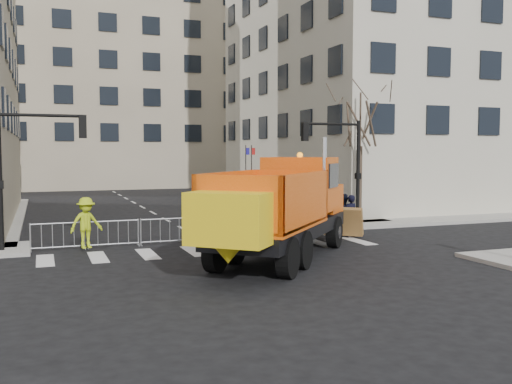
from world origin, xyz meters
name	(u,v)px	position (x,y,z in m)	size (l,w,h in m)	color
ground	(276,278)	(0.00, 0.00, 0.00)	(120.00, 120.00, 0.00)	black
sidewalk_back	(201,237)	(0.00, 8.50, 0.07)	(64.00, 5.00, 0.15)	gray
building_far	(99,80)	(0.00, 52.00, 12.00)	(30.00, 18.00, 24.00)	gray
traffic_light_left	(0,182)	(-8.00, 7.50, 2.70)	(0.18, 0.18, 5.40)	black
traffic_light_right	(358,174)	(8.50, 9.50, 2.70)	(0.18, 0.18, 5.40)	black
crowd_barriers	(190,230)	(-0.75, 7.60, 0.55)	(12.60, 0.60, 1.10)	#9EA0A5
street_tree	(360,153)	(9.20, 10.50, 3.75)	(3.00, 3.00, 7.50)	#382B21
plow_truck	(279,206)	(1.26, 2.68, 1.94)	(9.72, 10.33, 4.36)	black
cop_a	(350,216)	(6.38, 6.57, 0.95)	(0.69, 0.46, 1.90)	black
cop_b	(343,215)	(6.23, 7.00, 0.96)	(0.94, 0.73, 1.93)	black
cop_c	(294,220)	(3.79, 7.00, 0.84)	(0.99, 0.41, 1.69)	black
worker	(86,223)	(-5.00, 6.80, 1.12)	(1.26, 0.72, 1.94)	#B1CB17
newspaper_box	(291,218)	(4.49, 8.83, 0.70)	(0.45, 0.40, 1.10)	#B50D1E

